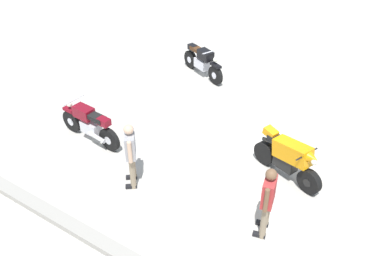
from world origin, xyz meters
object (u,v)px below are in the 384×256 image
person_in_red_shirt (268,198)px  motorcycle_black_cruiser (203,61)px  motorcycle_maroon_cruiser (89,124)px  person_in_gray_shirt (131,152)px  motorcycle_orange_sportbike (288,157)px

person_in_red_shirt → motorcycle_black_cruiser: bearing=-61.8°
motorcycle_maroon_cruiser → person_in_red_shirt: size_ratio=1.27×
motorcycle_maroon_cruiser → motorcycle_black_cruiser: bearing=-92.4°
motorcycle_maroon_cruiser → person_in_gray_shirt: person_in_gray_shirt is taller
motorcycle_black_cruiser → motorcycle_orange_sportbike: size_ratio=1.04×
motorcycle_maroon_cruiser → person_in_gray_shirt: size_ratio=1.27×
motorcycle_orange_sportbike → person_in_red_shirt: (-0.28, 1.85, 0.34)m
motorcycle_black_cruiser → person_in_red_shirt: size_ratio=1.19×
motorcycle_black_cruiser → person_in_gray_shirt: (-1.52, 5.54, 0.41)m
motorcycle_maroon_cruiser → motorcycle_black_cruiser: (-0.53, -4.82, 0.00)m
motorcycle_black_cruiser → person_in_red_shirt: bearing=-25.1°
motorcycle_maroon_cruiser → person_in_red_shirt: 5.27m
motorcycle_maroon_cruiser → person_in_gray_shirt: (-2.04, 0.72, 0.41)m
person_in_red_shirt → person_in_gray_shirt: 3.20m
motorcycle_black_cruiser → motorcycle_orange_sportbike: 5.58m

